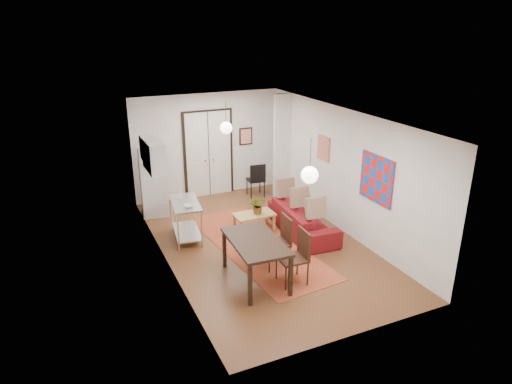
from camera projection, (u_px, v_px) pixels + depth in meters
name	position (u px, v px, depth m)	size (l,w,h in m)	color
floor	(260.00, 244.00, 10.27)	(7.00, 7.00, 0.00)	brown
ceiling	(260.00, 116.00, 9.25)	(4.20, 7.00, 0.02)	white
wall_back	(208.00, 145.00, 12.74)	(4.20, 0.02, 2.90)	white
wall_front	(359.00, 255.00, 6.77)	(4.20, 0.02, 2.90)	white
wall_left	(163.00, 198.00, 8.95)	(0.02, 7.00, 2.90)	white
wall_right	(342.00, 171.00, 10.57)	(0.02, 7.00, 2.90)	white
double_doors	(209.00, 154.00, 12.79)	(1.44, 0.06, 2.50)	white
stub_partition	(282.00, 146.00, 12.65)	(0.50, 0.10, 2.90)	white
wall_cabinet	(154.00, 156.00, 10.14)	(0.35, 1.00, 0.70)	silver
painting_popart	(377.00, 179.00, 9.42)	(0.05, 1.00, 1.00)	red
painting_abstract	(324.00, 148.00, 11.12)	(0.05, 0.50, 0.60)	beige
poster_back	(246.00, 136.00, 13.11)	(0.40, 0.03, 0.50)	red
print_left	(142.00, 149.00, 10.49)	(0.03, 0.44, 0.54)	brown
pendant_back	(226.00, 128.00, 11.18)	(0.30, 0.30, 0.80)	white
pendant_front	(310.00, 175.00, 7.77)	(0.30, 0.30, 0.80)	white
kilim_rug	(258.00, 246.00, 10.19)	(1.60, 4.27, 0.01)	#B1482C
sofa	(302.00, 220.00, 10.72)	(0.88, 2.26, 0.66)	maroon
coffee_table	(254.00, 216.00, 10.83)	(0.96, 0.54, 0.42)	tan
potted_plant	(258.00, 205.00, 10.78)	(0.32, 0.37, 0.41)	#34612B
kitchen_counter	(186.00, 215.00, 10.33)	(0.75, 1.25, 0.90)	silver
bowl	(189.00, 206.00, 9.95)	(0.21, 0.21, 0.05)	beige
soap_bottle	(180.00, 195.00, 10.37)	(0.08, 0.09, 0.19)	teal
fridge	(153.00, 180.00, 11.55)	(0.66, 0.66, 1.86)	silver
dining_table	(256.00, 245.00, 8.56)	(0.97, 1.60, 0.86)	black
dining_chair_near	(273.00, 236.00, 9.24)	(0.54, 0.74, 1.07)	#391F12
dining_chair_far	(290.00, 251.00, 8.64)	(0.54, 0.74, 1.07)	#391F12
black_side_chair	(254.00, 176.00, 12.98)	(0.50, 0.50, 0.99)	black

